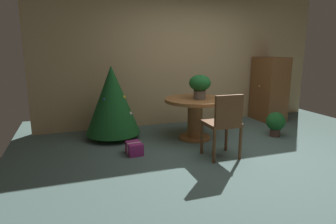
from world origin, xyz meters
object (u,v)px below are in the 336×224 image
(wooden_chair_near, at_px, (224,122))
(flower_vase, at_px, (200,84))
(round_dining_table, at_px, (195,111))
(gift_box_purple, at_px, (134,148))
(potted_plant, at_px, (276,123))
(wooden_cabinet, at_px, (269,89))
(holiday_tree, at_px, (112,100))

(wooden_chair_near, bearing_deg, flower_vase, 86.78)
(flower_vase, xyz_separation_m, wooden_chair_near, (-0.05, -0.92, -0.41))
(round_dining_table, relative_size, gift_box_purple, 3.52)
(potted_plant, bearing_deg, wooden_chair_near, -155.94)
(round_dining_table, bearing_deg, potted_plant, -13.52)
(wooden_chair_near, distance_m, wooden_cabinet, 2.68)
(flower_vase, xyz_separation_m, holiday_tree, (-1.38, 0.55, -0.27))
(flower_vase, xyz_separation_m, gift_box_purple, (-1.21, -0.35, -0.86))
(wooden_cabinet, distance_m, potted_plant, 1.32)
(gift_box_purple, height_order, potted_plant, potted_plant)
(wooden_cabinet, relative_size, potted_plant, 3.11)
(round_dining_table, height_order, flower_vase, flower_vase)
(potted_plant, bearing_deg, gift_box_purple, -178.67)
(gift_box_purple, relative_size, potted_plant, 0.68)
(flower_vase, relative_size, potted_plant, 0.93)
(round_dining_table, distance_m, gift_box_purple, 1.29)
(wooden_chair_near, xyz_separation_m, wooden_cabinet, (2.07, 1.70, 0.14))
(holiday_tree, bearing_deg, flower_vase, -21.68)
(gift_box_purple, distance_m, potted_plant, 2.57)
(wooden_chair_near, height_order, potted_plant, wooden_chair_near)
(flower_vase, distance_m, holiday_tree, 1.51)
(flower_vase, xyz_separation_m, potted_plant, (1.36, -0.29, -0.70))
(wooden_cabinet, xyz_separation_m, potted_plant, (-0.66, -1.06, -0.43))
(holiday_tree, xyz_separation_m, wooden_cabinet, (3.39, 0.23, 0.00))
(round_dining_table, bearing_deg, wooden_cabinet, 19.32)
(wooden_chair_near, relative_size, wooden_cabinet, 0.69)
(wooden_cabinet, bearing_deg, gift_box_purple, -160.78)
(wooden_cabinet, bearing_deg, round_dining_table, -160.68)
(flower_vase, bearing_deg, holiday_tree, 158.32)
(flower_vase, distance_m, wooden_cabinet, 2.18)
(wooden_chair_near, height_order, gift_box_purple, wooden_chair_near)
(round_dining_table, bearing_deg, gift_box_purple, -160.95)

